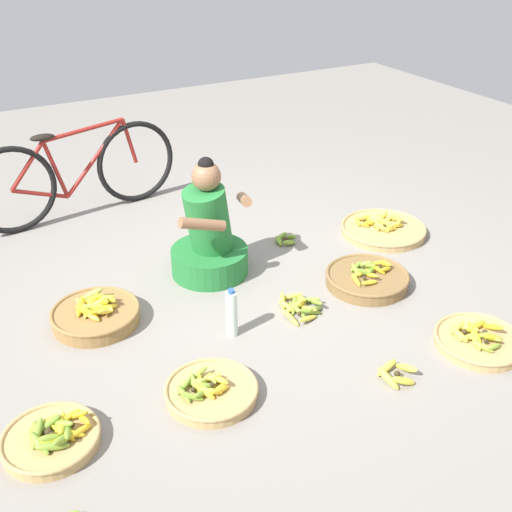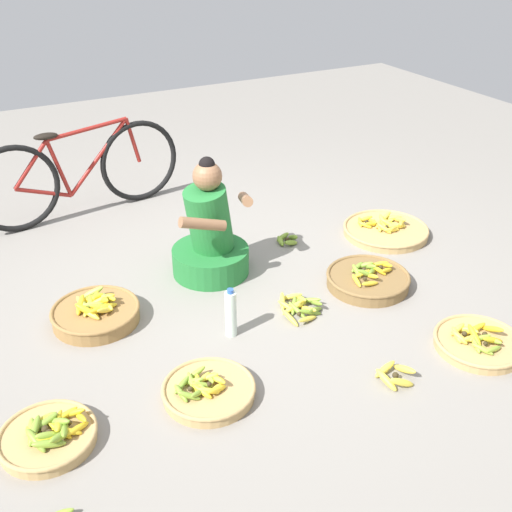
# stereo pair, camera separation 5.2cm
# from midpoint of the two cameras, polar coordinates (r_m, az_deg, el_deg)

# --- Properties ---
(ground_plane) EXTENTS (10.00, 10.00, 0.00)m
(ground_plane) POSITION_cam_midpoint_polar(r_m,az_deg,el_deg) (4.10, -0.94, -3.06)
(ground_plane) COLOR gray
(vendor_woman_front) EXTENTS (0.64, 0.52, 0.83)m
(vendor_woman_front) POSITION_cam_midpoint_polar(r_m,az_deg,el_deg) (4.16, -3.83, 1.72)
(vendor_woman_front) COLOR #237233
(vendor_woman_front) RESTS_ON ground
(bicycle_leaning) EXTENTS (1.70, 0.26, 0.73)m
(bicycle_leaning) POSITION_cam_midpoint_polar(r_m,az_deg,el_deg) (5.14, -15.49, 7.33)
(bicycle_leaning) COLOR black
(bicycle_leaning) RESTS_ON ground
(banana_basket_near_bicycle) EXTENTS (0.48, 0.48, 0.12)m
(banana_basket_near_bicycle) POSITION_cam_midpoint_polar(r_m,az_deg,el_deg) (3.26, -3.93, -12.09)
(banana_basket_near_bicycle) COLOR tan
(banana_basket_near_bicycle) RESTS_ON ground
(banana_basket_front_left) EXTENTS (0.55, 0.55, 0.15)m
(banana_basket_front_left) POSITION_cam_midpoint_polar(r_m,az_deg,el_deg) (4.18, 10.53, -2.08)
(banana_basket_front_left) COLOR brown
(banana_basket_front_left) RESTS_ON ground
(banana_basket_near_vendor) EXTENTS (0.51, 0.51, 0.13)m
(banana_basket_near_vendor) POSITION_cam_midpoint_polar(r_m,az_deg,el_deg) (3.79, 20.01, -7.39)
(banana_basket_near_vendor) COLOR tan
(banana_basket_near_vendor) RESTS_ON ground
(banana_basket_back_center) EXTENTS (0.46, 0.46, 0.14)m
(banana_basket_back_center) POSITION_cam_midpoint_polar(r_m,az_deg,el_deg) (3.16, -17.93, -15.31)
(banana_basket_back_center) COLOR tan
(banana_basket_back_center) RESTS_ON ground
(banana_basket_front_center) EXTENTS (0.65, 0.65, 0.14)m
(banana_basket_front_center) POSITION_cam_midpoint_polar(r_m,az_deg,el_deg) (4.87, 12.05, 2.36)
(banana_basket_front_center) COLOR tan
(banana_basket_front_center) RESTS_ON ground
(banana_basket_back_left) EXTENTS (0.53, 0.53, 0.18)m
(banana_basket_back_left) POSITION_cam_midpoint_polar(r_m,az_deg,el_deg) (3.88, -14.03, -5.04)
(banana_basket_back_left) COLOR olive
(banana_basket_back_left) RESTS_ON ground
(loose_bananas_mid_right) EXTENTS (0.20, 0.21, 0.10)m
(loose_bananas_mid_right) POSITION_cam_midpoint_polar(r_m,az_deg,el_deg) (3.44, 12.94, -10.54)
(loose_bananas_mid_right) COLOR yellow
(loose_bananas_mid_right) RESTS_ON ground
(loose_bananas_mid_left) EXTENTS (0.16, 0.15, 0.08)m
(loose_bananas_mid_left) POSITION_cam_midpoint_polar(r_m,az_deg,el_deg) (4.65, 3.15, 1.51)
(loose_bananas_mid_left) COLOR olive
(loose_bananas_mid_left) RESTS_ON ground
(loose_bananas_back_right) EXTENTS (0.29, 0.34, 0.09)m
(loose_bananas_back_right) POSITION_cam_midpoint_polar(r_m,az_deg,el_deg) (3.89, 4.43, -4.62)
(loose_bananas_back_right) COLOR yellow
(loose_bananas_back_right) RESTS_ON ground
(water_bottle) EXTENTS (0.07, 0.07, 0.31)m
(water_bottle) POSITION_cam_midpoint_polar(r_m,az_deg,el_deg) (3.61, -1.90, -5.26)
(water_bottle) COLOR silver
(water_bottle) RESTS_ON ground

